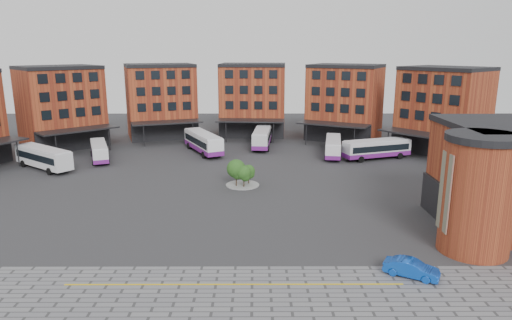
{
  "coord_description": "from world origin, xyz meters",
  "views": [
    {
      "loc": [
        3.59,
        -45.63,
        17.64
      ],
      "look_at": [
        3.77,
        9.76,
        4.0
      ],
      "focal_mm": 32.0,
      "sensor_mm": 36.0,
      "label": 1
    }
  ],
  "objects_px": {
    "tree_island": "(241,172)",
    "bus_a": "(43,156)",
    "bus_b": "(99,151)",
    "bus_c": "(203,142)",
    "bus_e": "(333,146)",
    "bus_d": "(262,137)",
    "bus_f": "(377,149)",
    "blue_car": "(411,268)"
  },
  "relations": [
    {
      "from": "bus_d",
      "to": "bus_f",
      "type": "height_order",
      "value": "bus_d"
    },
    {
      "from": "bus_b",
      "to": "bus_f",
      "type": "bearing_deg",
      "value": -20.45
    },
    {
      "from": "bus_c",
      "to": "blue_car",
      "type": "height_order",
      "value": "bus_c"
    },
    {
      "from": "bus_a",
      "to": "bus_b",
      "type": "distance_m",
      "value": 8.58
    },
    {
      "from": "tree_island",
      "to": "bus_f",
      "type": "height_order",
      "value": "tree_island"
    },
    {
      "from": "bus_b",
      "to": "bus_e",
      "type": "xyz_separation_m",
      "value": [
        38.22,
        2.8,
        0.09
      ]
    },
    {
      "from": "bus_a",
      "to": "bus_b",
      "type": "relative_size",
      "value": 1.07
    },
    {
      "from": "tree_island",
      "to": "bus_d",
      "type": "distance_m",
      "value": 24.88
    },
    {
      "from": "tree_island",
      "to": "bus_b",
      "type": "bearing_deg",
      "value": 147.96
    },
    {
      "from": "bus_a",
      "to": "blue_car",
      "type": "relative_size",
      "value": 2.55
    },
    {
      "from": "bus_d",
      "to": "bus_c",
      "type": "bearing_deg",
      "value": -149.45
    },
    {
      "from": "bus_e",
      "to": "bus_a",
      "type": "bearing_deg",
      "value": -159.43
    },
    {
      "from": "tree_island",
      "to": "bus_a",
      "type": "distance_m",
      "value": 31.01
    },
    {
      "from": "bus_f",
      "to": "blue_car",
      "type": "distance_m",
      "value": 40.06
    },
    {
      "from": "bus_c",
      "to": "bus_e",
      "type": "distance_m",
      "value": 22.16
    },
    {
      "from": "bus_d",
      "to": "bus_e",
      "type": "distance_m",
      "value": 13.83
    },
    {
      "from": "bus_a",
      "to": "blue_car",
      "type": "bearing_deg",
      "value": -89.9
    },
    {
      "from": "bus_b",
      "to": "bus_f",
      "type": "distance_m",
      "value": 44.95
    },
    {
      "from": "bus_e",
      "to": "blue_car",
      "type": "xyz_separation_m",
      "value": [
        -0.75,
        -41.62,
        -0.91
      ]
    },
    {
      "from": "tree_island",
      "to": "bus_e",
      "type": "distance_m",
      "value": 22.91
    },
    {
      "from": "tree_island",
      "to": "bus_a",
      "type": "bearing_deg",
      "value": 163.34
    },
    {
      "from": "bus_b",
      "to": "bus_c",
      "type": "xyz_separation_m",
      "value": [
        16.2,
        5.28,
        0.36
      ]
    },
    {
      "from": "bus_c",
      "to": "blue_car",
      "type": "xyz_separation_m",
      "value": [
        21.27,
        -44.1,
        -1.18
      ]
    },
    {
      "from": "bus_a",
      "to": "bus_d",
      "type": "height_order",
      "value": "bus_d"
    },
    {
      "from": "bus_a",
      "to": "tree_island",
      "type": "bearing_deg",
      "value": -69.5
    },
    {
      "from": "bus_b",
      "to": "blue_car",
      "type": "height_order",
      "value": "bus_b"
    },
    {
      "from": "bus_b",
      "to": "bus_d",
      "type": "relative_size",
      "value": 0.84
    },
    {
      "from": "bus_c",
      "to": "bus_e",
      "type": "height_order",
      "value": "bus_c"
    },
    {
      "from": "bus_d",
      "to": "bus_e",
      "type": "bearing_deg",
      "value": -26.4
    },
    {
      "from": "bus_d",
      "to": "bus_b",
      "type": "bearing_deg",
      "value": -153.7
    },
    {
      "from": "bus_b",
      "to": "bus_c",
      "type": "relative_size",
      "value": 0.82
    },
    {
      "from": "bus_e",
      "to": "bus_f",
      "type": "xyz_separation_m",
      "value": [
        6.72,
        -2.28,
        0.13
      ]
    },
    {
      "from": "bus_b",
      "to": "bus_d",
      "type": "distance_m",
      "value": 28.33
    },
    {
      "from": "tree_island",
      "to": "bus_b",
      "type": "distance_m",
      "value": 27.49
    },
    {
      "from": "bus_e",
      "to": "bus_f",
      "type": "relative_size",
      "value": 0.93
    },
    {
      "from": "bus_c",
      "to": "bus_e",
      "type": "bearing_deg",
      "value": -32.14
    },
    {
      "from": "bus_a",
      "to": "bus_f",
      "type": "bearing_deg",
      "value": -45.94
    },
    {
      "from": "bus_c",
      "to": "bus_a",
      "type": "bearing_deg",
      "value": -179.83
    },
    {
      "from": "bus_b",
      "to": "bus_f",
      "type": "xyz_separation_m",
      "value": [
        44.94,
        0.52,
        0.22
      ]
    },
    {
      "from": "bus_b",
      "to": "bus_e",
      "type": "relative_size",
      "value": 0.94
    },
    {
      "from": "tree_island",
      "to": "bus_a",
      "type": "height_order",
      "value": "tree_island"
    },
    {
      "from": "bus_f",
      "to": "blue_car",
      "type": "relative_size",
      "value": 2.73
    }
  ]
}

